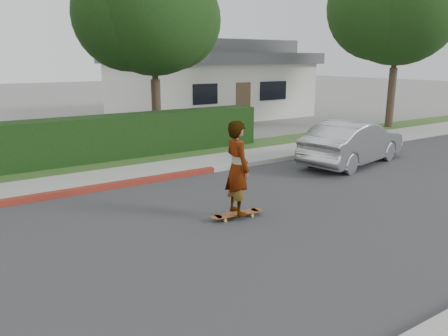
# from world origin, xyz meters

# --- Properties ---
(ground) EXTENTS (120.00, 120.00, 0.00)m
(ground) POSITION_xyz_m (0.00, 0.00, 0.00)
(ground) COLOR slate
(ground) RESTS_ON ground
(road) EXTENTS (60.00, 8.00, 0.01)m
(road) POSITION_xyz_m (0.00, 0.00, 0.01)
(road) COLOR #2D2D30
(road) RESTS_ON ground
(curb_far) EXTENTS (60.00, 0.20, 0.15)m
(curb_far) POSITION_xyz_m (0.00, 4.10, 0.07)
(curb_far) COLOR #9E9E99
(curb_far) RESTS_ON ground
(sidewalk_far) EXTENTS (60.00, 1.60, 0.12)m
(sidewalk_far) POSITION_xyz_m (0.00, 5.00, 0.06)
(sidewalk_far) COLOR gray
(sidewalk_far) RESTS_ON ground
(planting_strip) EXTENTS (60.00, 1.60, 0.10)m
(planting_strip) POSITION_xyz_m (0.00, 6.60, 0.05)
(planting_strip) COLOR #2D4C1E
(planting_strip) RESTS_ON ground
(hedge) EXTENTS (15.00, 1.00, 1.50)m
(hedge) POSITION_xyz_m (-3.00, 7.20, 0.75)
(hedge) COLOR black
(hedge) RESTS_ON ground
(tree_center) EXTENTS (5.66, 4.84, 7.44)m
(tree_center) POSITION_xyz_m (1.49, 9.19, 4.90)
(tree_center) COLOR #33261C
(tree_center) RESTS_ON ground
(tree_right) EXTENTS (6.32, 5.60, 8.56)m
(tree_right) POSITION_xyz_m (12.49, 6.69, 5.63)
(tree_right) COLOR #33261C
(tree_right) RESTS_ON ground
(house) EXTENTS (10.60, 8.60, 4.30)m
(house) POSITION_xyz_m (8.00, 16.00, 2.10)
(house) COLOR beige
(house) RESTS_ON ground
(skateboard) EXTENTS (1.23, 0.36, 0.11)m
(skateboard) POSITION_xyz_m (-0.62, 0.51, 0.11)
(skateboard) COLOR gold
(skateboard) RESTS_ON ground
(skateboarder) EXTENTS (0.54, 0.76, 1.96)m
(skateboarder) POSITION_xyz_m (-0.62, 0.51, 1.10)
(skateboarder) COLOR white
(skateboarder) RESTS_ON skateboard
(car_silver) EXTENTS (4.45, 2.32, 1.39)m
(car_silver) POSITION_xyz_m (5.30, 2.54, 0.70)
(car_silver) COLOR #ADB0B4
(car_silver) RESTS_ON ground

